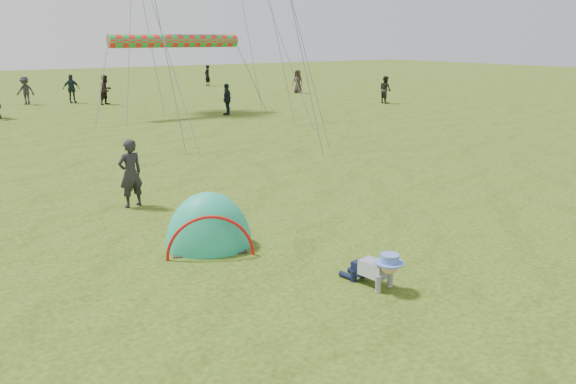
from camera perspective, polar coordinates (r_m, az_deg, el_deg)
ground at (r=9.12m, az=5.57°, el=-9.57°), size 140.00×140.00×0.00m
crawling_toddler at (r=9.07m, az=9.04°, el=-7.65°), size 0.69×0.90×0.63m
popup_tent at (r=10.87m, az=-8.01°, el=-5.44°), size 2.04×1.89×2.12m
standing_adult at (r=13.51m, az=-15.71°, el=1.83°), size 0.64×0.47×1.60m
crowd_person_3 at (r=37.09m, az=-25.13°, el=9.31°), size 1.21×1.14×1.64m
crowd_person_4 at (r=40.87m, az=1.00°, el=11.17°), size 0.80×0.94×1.64m
crowd_person_6 at (r=47.56m, az=-8.20°, el=11.64°), size 0.73×0.67×1.68m
crowd_person_7 at (r=34.87m, az=9.85°, el=10.21°), size 0.72×0.87×1.63m
crowd_person_8 at (r=29.19m, az=-6.21°, el=9.34°), size 0.96×0.92×1.60m
crowd_person_13 at (r=35.34m, az=-18.01°, el=9.85°), size 1.06×1.01×1.73m
crowd_person_14 at (r=36.93m, az=-21.15°, el=9.76°), size 1.04×0.51×1.71m
rainbow_tube_kite at (r=29.40m, az=-11.33°, el=14.82°), size 6.72×0.64×0.64m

